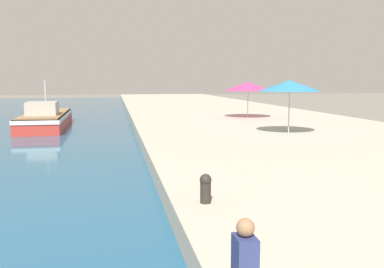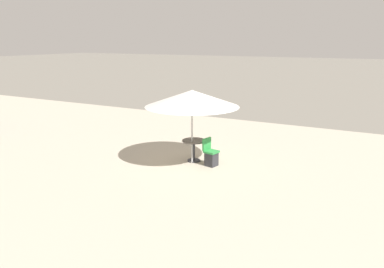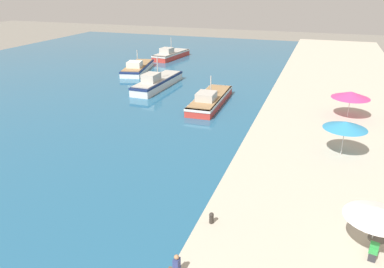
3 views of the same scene
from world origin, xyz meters
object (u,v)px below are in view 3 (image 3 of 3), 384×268
object	(u,v)px
fishing_boat_distant	(171,54)
mooring_bollard	(211,218)
cafe_umbrella_white	(345,125)
cafe_table	(376,242)
fishing_boat_far	(138,67)
cafe_umbrella_striped	(351,95)
cafe_umbrella_pink	(378,213)
person_at_quay	(176,265)
fishing_boat_near	(210,99)
cafe_chair_left	(373,254)
fishing_boat_mid	(157,82)

from	to	relation	value
fishing_boat_distant	mooring_bollard	world-z (taller)	fishing_boat_distant
cafe_umbrella_white	cafe_table	xyz separation A→B (m)	(1.32, -11.16, -1.89)
fishing_boat_far	cafe_umbrella_striped	distance (m)	32.51
fishing_boat_far	cafe_umbrella_striped	size ratio (longest dim) A/B	2.90
cafe_umbrella_pink	person_at_quay	xyz separation A→B (m)	(-8.42, -4.55, -1.74)
person_at_quay	cafe_table	bearing A→B (deg)	28.00
cafe_umbrella_white	cafe_umbrella_striped	world-z (taller)	cafe_umbrella_white
fishing_boat_near	cafe_chair_left	world-z (taller)	fishing_boat_near
cafe_umbrella_white	cafe_umbrella_striped	distance (m)	9.30
person_at_quay	fishing_boat_near	bearing A→B (deg)	103.35
cafe_umbrella_pink	person_at_quay	bearing A→B (deg)	-151.61
fishing_boat_mid	cafe_umbrella_pink	distance (m)	35.08
cafe_umbrella_white	mooring_bollard	distance (m)	13.60
fishing_boat_far	cafe_chair_left	size ratio (longest dim) A/B	11.35
fishing_boat_mid	cafe_table	world-z (taller)	fishing_boat_mid
fishing_boat_distant	cafe_chair_left	bearing A→B (deg)	-50.37
cafe_umbrella_white	person_at_quay	size ratio (longest dim) A/B	3.11
cafe_umbrella_pink	cafe_umbrella_striped	xyz separation A→B (m)	(-0.36, 20.46, 0.07)
fishing_boat_mid	cafe_umbrella_striped	distance (m)	23.60
cafe_table	person_at_quay	bearing A→B (deg)	-152.00
cafe_table	cafe_chair_left	xyz separation A→B (m)	(-0.15, -0.71, -0.21)
fishing_boat_far	cafe_umbrella_pink	bearing A→B (deg)	-61.26
fishing_boat_near	fishing_boat_distant	xyz separation A→B (m)	(-14.42, 23.79, 0.07)
person_at_quay	cafe_umbrella_white	bearing A→B (deg)	65.16
fishing_boat_near	fishing_boat_far	world-z (taller)	fishing_boat_near
fishing_boat_mid	cafe_chair_left	distance (m)	35.56
cafe_umbrella_white	cafe_table	bearing A→B (deg)	-83.24
cafe_umbrella_striped	mooring_bollard	xyz separation A→B (m)	(-7.61, -20.84, -1.91)
cafe_umbrella_striped	fishing_boat_near	bearing A→B (deg)	175.43
fishing_boat_near	cafe_umbrella_striped	world-z (taller)	fishing_boat_near
fishing_boat_distant	cafe_umbrella_white	bearing A→B (deg)	-43.41
cafe_chair_left	mooring_bollard	world-z (taller)	cafe_chair_left
cafe_chair_left	person_at_quay	world-z (taller)	person_at_quay
fishing_boat_mid	cafe_umbrella_pink	bearing A→B (deg)	-46.67
cafe_table	cafe_umbrella_striped	bearing A→B (deg)	91.55
fishing_boat_mid	mooring_bollard	world-z (taller)	fishing_boat_mid
fishing_boat_mid	cafe_umbrella_striped	world-z (taller)	fishing_boat_mid
fishing_boat_distant	cafe_umbrella_striped	distance (m)	38.06
fishing_boat_mid	person_at_quay	bearing A→B (deg)	-62.50
cafe_umbrella_pink	cafe_table	world-z (taller)	cafe_umbrella_pink
fishing_boat_near	fishing_boat_far	size ratio (longest dim) A/B	1.00
cafe_umbrella_pink	mooring_bollard	size ratio (longest dim) A/B	4.70
fishing_boat_near	fishing_boat_far	distance (m)	19.62
fishing_boat_near	cafe_umbrella_striped	xyz separation A→B (m)	(14.26, -1.14, 2.18)
fishing_boat_distant	cafe_chair_left	world-z (taller)	fishing_boat_distant
cafe_umbrella_striped	mooring_bollard	bearing A→B (deg)	-110.07
cafe_umbrella_pink	mooring_bollard	xyz separation A→B (m)	(-7.98, -0.38, -1.84)
fishing_boat_mid	cafe_umbrella_white	world-z (taller)	fishing_boat_mid
fishing_boat_near	fishing_boat_distant	bearing A→B (deg)	119.91
fishing_boat_distant	person_at_quay	bearing A→B (deg)	-60.19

